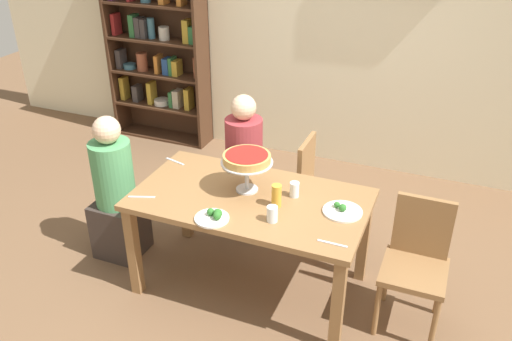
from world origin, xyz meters
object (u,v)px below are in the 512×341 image
object	(u,v)px
diner_far_left	(244,171)
chair_far_right	(319,187)
bookshelf	(157,38)
beer_glass_amber_tall	(277,196)
cutlery_fork_near	(142,197)
diner_head_west	(116,198)
water_glass_clear_far	(294,189)
cutlery_fork_far	(175,161)
salad_plate_near_diner	(213,217)
dining_table	(250,209)
cutlery_knife_near	(332,243)
salad_plate_far_diner	(342,210)
salad_plate_spare	(238,165)
water_glass_clear_near	(272,214)
deep_dish_pizza_stand	(247,160)
chair_head_east	(417,258)

from	to	relation	value
diner_far_left	chair_far_right	xyz separation A→B (m)	(0.64, -0.02, -0.01)
diner_far_left	bookshelf	bearing A→B (deg)	-129.63
beer_glass_amber_tall	cutlery_fork_near	size ratio (longest dim) A/B	0.85
diner_head_west	beer_glass_amber_tall	world-z (taller)	diner_head_west
diner_head_west	water_glass_clear_far	distance (m)	1.39
beer_glass_amber_tall	cutlery_fork_far	size ratio (longest dim) A/B	0.85
diner_far_left	chair_far_right	bearing A→B (deg)	88.53
water_glass_clear_far	beer_glass_amber_tall	bearing A→B (deg)	-113.45
diner_head_west	salad_plate_near_diner	world-z (taller)	diner_head_west
bookshelf	chair_far_right	xyz separation A→B (m)	(2.18, -1.29, -0.63)
dining_table	salad_plate_near_diner	world-z (taller)	salad_plate_near_diner
cutlery_fork_near	cutlery_knife_near	bearing A→B (deg)	-21.16
salad_plate_near_diner	salad_plate_far_diner	bearing A→B (deg)	27.75
diner_head_west	bookshelf	bearing A→B (deg)	112.03
water_glass_clear_far	cutlery_fork_near	xyz separation A→B (m)	(-0.93, -0.39, -0.05)
cutlery_fork_near	water_glass_clear_far	bearing A→B (deg)	2.90
bookshelf	cutlery_fork_far	xyz separation A→B (m)	(1.19, -1.75, -0.38)
chair_far_right	beer_glass_amber_tall	xyz separation A→B (m)	(-0.08, -0.75, 0.33)
salad_plate_spare	water_glass_clear_far	world-z (taller)	water_glass_clear_far
cutlery_fork_near	diner_far_left	bearing A→B (deg)	53.12
water_glass_clear_far	salad_plate_far_diner	bearing A→B (deg)	-11.71
water_glass_clear_near	deep_dish_pizza_stand	bearing A→B (deg)	135.28
salad_plate_far_diner	water_glass_clear_near	bearing A→B (deg)	-145.50
water_glass_clear_near	dining_table	bearing A→B (deg)	138.01
diner_head_west	chair_head_east	bearing A→B (deg)	2.86
chair_far_right	deep_dish_pizza_stand	distance (m)	0.87
cutlery_knife_near	cutlery_fork_far	distance (m)	1.46
bookshelf	cutlery_fork_far	bearing A→B (deg)	-55.89
water_glass_clear_far	cutlery_knife_near	distance (m)	0.56
deep_dish_pizza_stand	salad_plate_near_diner	xyz separation A→B (m)	(-0.05, -0.41, -0.21)
chair_head_east	salad_plate_far_diner	xyz separation A→B (m)	(-0.49, -0.04, 0.27)
bookshelf	salad_plate_spare	world-z (taller)	bookshelf
cutlery_fork_near	cutlery_knife_near	world-z (taller)	same
chair_far_right	bookshelf	bearing A→B (deg)	-120.69
chair_head_east	diner_far_left	bearing A→B (deg)	-23.62
cutlery_fork_far	cutlery_fork_near	bearing A→B (deg)	110.81
dining_table	chair_far_right	size ratio (longest dim) A/B	1.79
diner_far_left	salad_plate_spare	distance (m)	0.47
salad_plate_far_diner	cutlery_knife_near	distance (m)	0.35
diner_head_west	cutlery_fork_far	xyz separation A→B (m)	(0.37, 0.27, 0.25)
diner_head_west	water_glass_clear_near	distance (m)	1.37
bookshelf	cutlery_fork_near	world-z (taller)	bookshelf
water_glass_clear_near	cutlery_fork_far	world-z (taller)	water_glass_clear_near
chair_head_east	cutlery_fork_far	size ratio (longest dim) A/B	4.83
bookshelf	cutlery_knife_near	xyz separation A→B (m)	(2.54, -2.31, -0.38)
diner_head_west	deep_dish_pizza_stand	size ratio (longest dim) A/B	3.30
salad_plate_near_diner	cutlery_fork_far	bearing A→B (deg)	135.96
chair_far_right	salad_plate_spare	world-z (taller)	chair_far_right
salad_plate_near_diner	cutlery_knife_near	world-z (taller)	salad_plate_near_diner
chair_head_east	cutlery_fork_near	xyz separation A→B (m)	(-1.77, -0.37, 0.26)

